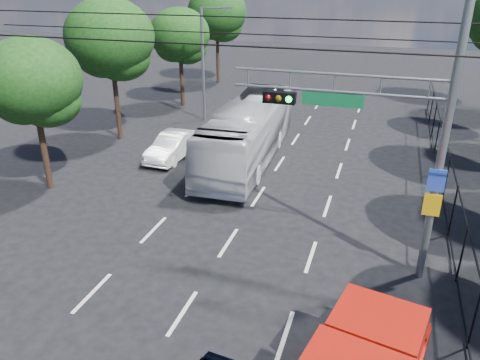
% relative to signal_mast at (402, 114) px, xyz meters
% --- Properties ---
extents(lane_markings, '(6.12, 38.00, 0.01)m').
position_rel_signal_mast_xyz_m(lane_markings, '(-5.28, 6.01, -5.24)').
color(lane_markings, beige).
rests_on(lane_markings, ground).
extents(signal_mast, '(6.43, 0.39, 9.50)m').
position_rel_signal_mast_xyz_m(signal_mast, '(0.00, 0.00, 0.00)').
color(signal_mast, slate).
rests_on(signal_mast, ground).
extents(streetlight_left, '(2.09, 0.22, 7.08)m').
position_rel_signal_mast_xyz_m(streetlight_left, '(-11.62, 14.01, -1.30)').
color(streetlight_left, slate).
rests_on(streetlight_left, ground).
extents(utility_wires, '(22.00, 5.04, 0.74)m').
position_rel_signal_mast_xyz_m(utility_wires, '(-5.28, 0.84, 1.99)').
color(utility_wires, black).
rests_on(utility_wires, ground).
extents(fence_right, '(0.06, 34.03, 2.00)m').
position_rel_signal_mast_xyz_m(fence_right, '(2.32, 4.18, -4.21)').
color(fence_right, black).
rests_on(fence_right, ground).
extents(tree_left_b, '(4.08, 4.08, 6.63)m').
position_rel_signal_mast_xyz_m(tree_left_b, '(-14.47, 2.03, -0.66)').
color(tree_left_b, black).
rests_on(tree_left_b, ground).
extents(tree_left_c, '(4.80, 4.80, 7.80)m').
position_rel_signal_mast_xyz_m(tree_left_c, '(-15.07, 9.03, 0.15)').
color(tree_left_c, black).
rests_on(tree_left_c, ground).
extents(tree_left_d, '(4.20, 4.20, 6.83)m').
position_rel_signal_mast_xyz_m(tree_left_d, '(-14.67, 17.03, -0.52)').
color(tree_left_d, black).
rests_on(tree_left_d, ground).
extents(tree_left_e, '(4.92, 4.92, 7.99)m').
position_rel_signal_mast_xyz_m(tree_left_e, '(-14.87, 25.03, 0.29)').
color(tree_left_e, black).
rests_on(tree_left_e, ground).
extents(white_bus, '(3.02, 11.09, 3.06)m').
position_rel_signal_mast_xyz_m(white_bus, '(-6.98, 8.02, -3.71)').
color(white_bus, silver).
rests_on(white_bus, ground).
extents(white_van, '(1.58, 4.09, 1.33)m').
position_rel_signal_mast_xyz_m(white_van, '(-10.78, 7.11, -4.58)').
color(white_van, white).
rests_on(white_van, ground).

